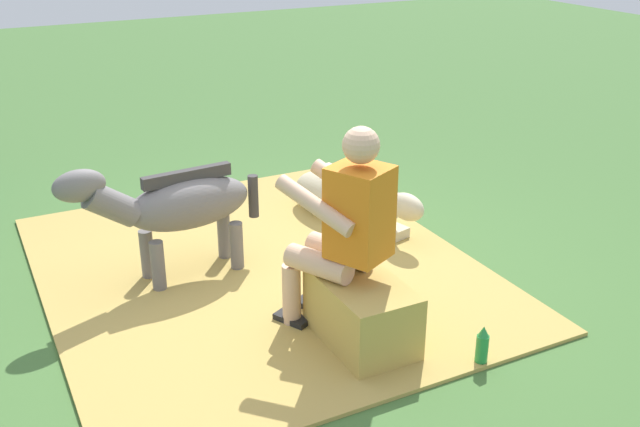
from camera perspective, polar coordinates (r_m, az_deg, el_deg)
ground_plane at (r=4.97m, az=-2.10°, el=-5.21°), size 24.00×24.00×0.00m
hay_patch at (r=5.11m, az=-4.71°, el=-4.31°), size 3.27×2.80×0.02m
hay_bale at (r=4.22m, az=3.23°, el=-7.68°), size 0.67×0.41×0.40m
person_seated at (r=4.09m, az=1.76°, el=-0.98°), size 0.72×0.59×1.28m
pony_standing at (r=4.87m, az=-11.05°, el=0.59°), size 0.39×1.35×0.89m
pony_lying at (r=5.80m, az=1.97°, el=1.15°), size 1.36×0.61×0.42m
soda_bottle at (r=4.17m, az=12.40°, el=-9.98°), size 0.07×0.07×0.24m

